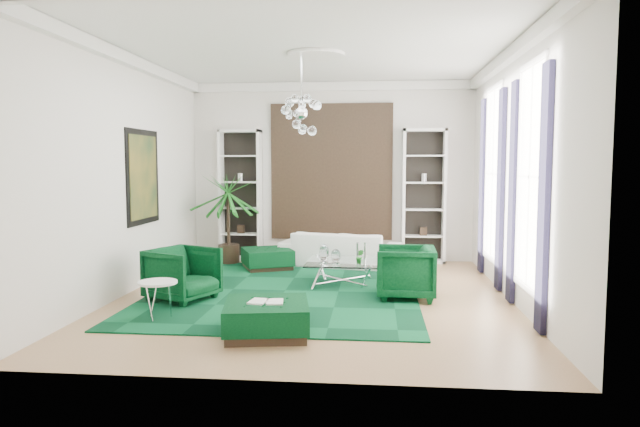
# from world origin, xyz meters

# --- Properties ---
(floor) EXTENTS (6.00, 7.00, 0.02)m
(floor) POSITION_xyz_m (0.00, 0.00, -0.01)
(floor) COLOR tan
(floor) RESTS_ON ground
(ceiling) EXTENTS (6.00, 7.00, 0.02)m
(ceiling) POSITION_xyz_m (0.00, 0.00, 3.81)
(ceiling) COLOR white
(ceiling) RESTS_ON ground
(wall_back) EXTENTS (6.00, 0.02, 3.80)m
(wall_back) POSITION_xyz_m (0.00, 3.51, 1.90)
(wall_back) COLOR silver
(wall_back) RESTS_ON ground
(wall_front) EXTENTS (6.00, 0.02, 3.80)m
(wall_front) POSITION_xyz_m (0.00, -3.51, 1.90)
(wall_front) COLOR silver
(wall_front) RESTS_ON ground
(wall_left) EXTENTS (0.02, 7.00, 3.80)m
(wall_left) POSITION_xyz_m (-3.01, 0.00, 1.90)
(wall_left) COLOR silver
(wall_left) RESTS_ON ground
(wall_right) EXTENTS (0.02, 7.00, 3.80)m
(wall_right) POSITION_xyz_m (3.01, 0.00, 1.90)
(wall_right) COLOR silver
(wall_right) RESTS_ON ground
(crown_molding) EXTENTS (6.00, 7.00, 0.18)m
(crown_molding) POSITION_xyz_m (0.00, 0.00, 3.70)
(crown_molding) COLOR white
(crown_molding) RESTS_ON ceiling
(ceiling_medallion) EXTENTS (0.90, 0.90, 0.05)m
(ceiling_medallion) POSITION_xyz_m (0.00, 0.30, 3.77)
(ceiling_medallion) COLOR white
(ceiling_medallion) RESTS_ON ceiling
(tapestry) EXTENTS (2.50, 0.06, 2.80)m
(tapestry) POSITION_xyz_m (0.00, 3.46, 1.90)
(tapestry) COLOR black
(tapestry) RESTS_ON wall_back
(shelving_left) EXTENTS (0.90, 0.38, 2.80)m
(shelving_left) POSITION_xyz_m (-1.95, 3.31, 1.40)
(shelving_left) COLOR white
(shelving_left) RESTS_ON floor
(shelving_right) EXTENTS (0.90, 0.38, 2.80)m
(shelving_right) POSITION_xyz_m (1.95, 3.31, 1.40)
(shelving_right) COLOR white
(shelving_right) RESTS_ON floor
(painting) EXTENTS (0.04, 1.30, 1.60)m
(painting) POSITION_xyz_m (-2.97, 0.60, 1.85)
(painting) COLOR black
(painting) RESTS_ON wall_left
(window_near) EXTENTS (0.03, 1.10, 2.90)m
(window_near) POSITION_xyz_m (2.99, -0.90, 1.90)
(window_near) COLOR white
(window_near) RESTS_ON wall_right
(curtain_near_a) EXTENTS (0.07, 0.30, 3.25)m
(curtain_near_a) POSITION_xyz_m (2.96, -1.68, 1.65)
(curtain_near_a) COLOR black
(curtain_near_a) RESTS_ON floor
(curtain_near_b) EXTENTS (0.07, 0.30, 3.25)m
(curtain_near_b) POSITION_xyz_m (2.96, -0.12, 1.65)
(curtain_near_b) COLOR black
(curtain_near_b) RESTS_ON floor
(window_far) EXTENTS (0.03, 1.10, 2.90)m
(window_far) POSITION_xyz_m (2.99, 1.50, 1.90)
(window_far) COLOR white
(window_far) RESTS_ON wall_right
(curtain_far_a) EXTENTS (0.07, 0.30, 3.25)m
(curtain_far_a) POSITION_xyz_m (2.96, 0.72, 1.65)
(curtain_far_a) COLOR black
(curtain_far_a) RESTS_ON floor
(curtain_far_b) EXTENTS (0.07, 0.30, 3.25)m
(curtain_far_b) POSITION_xyz_m (2.96, 2.28, 1.65)
(curtain_far_b) COLOR black
(curtain_far_b) RESTS_ON floor
(rug) EXTENTS (4.20, 5.00, 0.02)m
(rug) POSITION_xyz_m (-0.51, 0.31, 0.01)
(rug) COLOR #033018
(rug) RESTS_ON floor
(sofa) EXTENTS (2.53, 1.40, 0.70)m
(sofa) POSITION_xyz_m (0.25, 2.70, 0.35)
(sofa) COLOR white
(sofa) RESTS_ON floor
(armchair_left) EXTENTS (1.18, 1.16, 0.81)m
(armchair_left) POSITION_xyz_m (-1.96, -0.45, 0.41)
(armchair_left) COLOR black
(armchair_left) RESTS_ON floor
(armchair_right) EXTENTS (0.93, 0.90, 0.81)m
(armchair_right) POSITION_xyz_m (1.41, 0.03, 0.41)
(armchair_right) COLOR black
(armchair_right) RESTS_ON floor
(coffee_table) EXTENTS (1.23, 1.23, 0.41)m
(coffee_table) POSITION_xyz_m (0.39, 0.93, 0.21)
(coffee_table) COLOR white
(coffee_table) RESTS_ON floor
(ottoman_side) EXTENTS (1.18, 1.18, 0.40)m
(ottoman_side) POSITION_xyz_m (-1.17, 2.25, 0.20)
(ottoman_side) COLOR black
(ottoman_side) RESTS_ON floor
(ottoman_front) EXTENTS (1.15, 1.15, 0.40)m
(ottoman_front) POSITION_xyz_m (-0.36, -2.04, 0.20)
(ottoman_front) COLOR black
(ottoman_front) RESTS_ON floor
(book) EXTENTS (0.42, 0.28, 0.03)m
(book) POSITION_xyz_m (-0.36, -2.04, 0.42)
(book) COLOR white
(book) RESTS_ON ottoman_front
(side_table) EXTENTS (0.59, 0.59, 0.50)m
(side_table) POSITION_xyz_m (-1.94, -1.50, 0.25)
(side_table) COLOR white
(side_table) RESTS_ON floor
(palm) EXTENTS (1.98, 1.98, 2.40)m
(palm) POSITION_xyz_m (-2.09, 2.80, 1.20)
(palm) COLOR #1A671D
(palm) RESTS_ON floor
(chandelier) EXTENTS (1.04, 1.04, 0.72)m
(chandelier) POSITION_xyz_m (-0.21, 0.12, 2.85)
(chandelier) COLOR white
(chandelier) RESTS_ON ceiling
(table_plant) EXTENTS (0.14, 0.12, 0.24)m
(table_plant) POSITION_xyz_m (0.69, 0.68, 0.53)
(table_plant) COLOR #1A671D
(table_plant) RESTS_ON coffee_table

